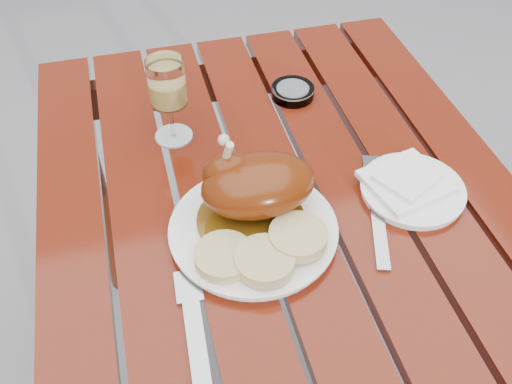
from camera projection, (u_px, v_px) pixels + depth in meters
table at (288, 352)px, 1.16m from camera, size 0.80×1.20×0.75m
dinner_plate at (253, 230)px, 0.89m from camera, size 0.28×0.28×0.02m
roast_duck at (254, 185)px, 0.88m from camera, size 0.19×0.17×0.13m
bread_dumplings at (263, 251)px, 0.83m from camera, size 0.20×0.12×0.03m
wine_glass at (169, 101)px, 1.00m from camera, size 0.08×0.08×0.16m
side_plate at (412, 190)px, 0.95m from camera, size 0.19×0.19×0.01m
napkin at (406, 182)px, 0.95m from camera, size 0.15×0.14×0.01m
ashtray at (293, 92)px, 1.14m from camera, size 0.11×0.11×0.02m
fork at (196, 341)px, 0.76m from camera, size 0.04×0.20×0.01m
knife at (377, 217)px, 0.92m from camera, size 0.09×0.21×0.01m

